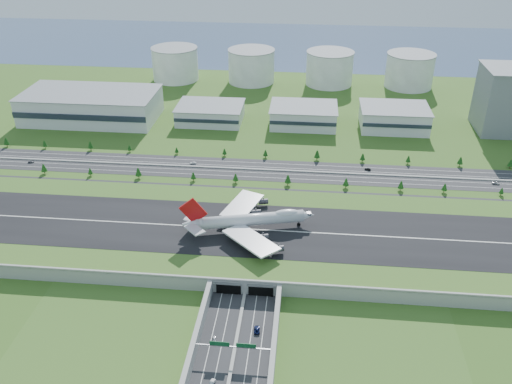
# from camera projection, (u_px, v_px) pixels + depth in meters

# --- Properties ---
(ground) EXTENTS (1200.00, 1200.00, 0.00)m
(ground) POSITION_uv_depth(u_px,v_px,m) (254.00, 241.00, 328.76)
(ground) COLOR #265219
(ground) RESTS_ON ground
(airfield_deck) EXTENTS (520.00, 100.00, 9.20)m
(airfield_deck) POSITION_uv_depth(u_px,v_px,m) (254.00, 235.00, 326.67)
(airfield_deck) COLOR gray
(airfield_deck) RESTS_ON ground
(underpass_road) EXTENTS (38.80, 120.40, 8.00)m
(underpass_road) POSITION_uv_depth(u_px,v_px,m) (232.00, 360.00, 240.76)
(underpass_road) COLOR #28282B
(underpass_road) RESTS_ON ground
(sign_gantry_near) EXTENTS (38.70, 0.70, 9.80)m
(sign_gantry_near) POSITION_uv_depth(u_px,v_px,m) (233.00, 347.00, 242.84)
(sign_gantry_near) COLOR gray
(sign_gantry_near) RESTS_ON ground
(north_expressway) EXTENTS (560.00, 36.00, 0.12)m
(north_expressway) POSITION_uv_depth(u_px,v_px,m) (267.00, 170.00, 411.22)
(north_expressway) COLOR #28282B
(north_expressway) RESTS_ON ground
(tree_row) EXTENTS (503.04, 48.60, 8.30)m
(tree_row) POSITION_uv_depth(u_px,v_px,m) (284.00, 166.00, 407.07)
(tree_row) COLOR #3D2819
(tree_row) RESTS_ON ground
(hangar_west) EXTENTS (120.00, 60.00, 25.00)m
(hangar_west) POSITION_uv_depth(u_px,v_px,m) (91.00, 106.00, 498.01)
(hangar_west) COLOR white
(hangar_west) RESTS_ON ground
(hangar_mid_a) EXTENTS (58.00, 42.00, 15.00)m
(hangar_mid_a) POSITION_uv_depth(u_px,v_px,m) (210.00, 113.00, 495.27)
(hangar_mid_a) COLOR white
(hangar_mid_a) RESTS_ON ground
(hangar_mid_b) EXTENTS (58.00, 42.00, 17.00)m
(hangar_mid_b) POSITION_uv_depth(u_px,v_px,m) (303.00, 116.00, 487.42)
(hangar_mid_b) COLOR white
(hangar_mid_b) RESTS_ON ground
(hangar_mid_c) EXTENTS (58.00, 42.00, 19.00)m
(hangar_mid_c) POSITION_uv_depth(u_px,v_px,m) (394.00, 118.00, 480.01)
(hangar_mid_c) COLOR white
(hangar_mid_c) RESTS_ON ground
(office_tower) EXTENTS (46.00, 46.00, 55.00)m
(office_tower) POSITION_uv_depth(u_px,v_px,m) (507.00, 100.00, 467.33)
(office_tower) COLOR slate
(office_tower) RESTS_ON ground
(fuel_tank_a) EXTENTS (50.00, 50.00, 35.00)m
(fuel_tank_a) POSITION_uv_depth(u_px,v_px,m) (175.00, 64.00, 599.77)
(fuel_tank_a) COLOR silver
(fuel_tank_a) RESTS_ON ground
(fuel_tank_b) EXTENTS (50.00, 50.00, 35.00)m
(fuel_tank_b) POSITION_uv_depth(u_px,v_px,m) (251.00, 66.00, 592.41)
(fuel_tank_b) COLOR silver
(fuel_tank_b) RESTS_ON ground
(fuel_tank_c) EXTENTS (50.00, 50.00, 35.00)m
(fuel_tank_c) POSITION_uv_depth(u_px,v_px,m) (329.00, 68.00, 585.06)
(fuel_tank_c) COLOR silver
(fuel_tank_c) RESTS_ON ground
(fuel_tank_d) EXTENTS (50.00, 50.00, 35.00)m
(fuel_tank_d) POSITION_uv_depth(u_px,v_px,m) (410.00, 71.00, 577.70)
(fuel_tank_d) COLOR silver
(fuel_tank_d) RESTS_ON ground
(bay_water) EXTENTS (1200.00, 260.00, 0.06)m
(bay_water) POSITION_uv_depth(u_px,v_px,m) (290.00, 44.00, 745.53)
(bay_water) COLOR #3D5275
(bay_water) RESTS_ON ground
(boeing_747) EXTENTS (79.09, 73.85, 24.92)m
(boeing_747) POSITION_uv_depth(u_px,v_px,m) (249.00, 220.00, 321.47)
(boeing_747) COLOR silver
(boeing_747) RESTS_ON airfield_deck
(car_0) EXTENTS (2.39, 4.12, 1.32)m
(car_0) POSITION_uv_depth(u_px,v_px,m) (214.00, 339.00, 255.88)
(car_0) COLOR silver
(car_0) RESTS_ON ground
(car_1) EXTENTS (3.10, 5.18, 1.61)m
(car_1) POSITION_uv_depth(u_px,v_px,m) (212.00, 383.00, 232.70)
(car_1) COLOR silver
(car_1) RESTS_ON ground
(car_2) EXTENTS (3.24, 6.18, 1.66)m
(car_2) POSITION_uv_depth(u_px,v_px,m) (257.00, 330.00, 261.05)
(car_2) COLOR #0C143D
(car_2) RESTS_ON ground
(car_4) EXTENTS (4.88, 3.11, 1.55)m
(car_4) POSITION_uv_depth(u_px,v_px,m) (31.00, 162.00, 422.14)
(car_4) COLOR slate
(car_4) RESTS_ON ground
(car_5) EXTENTS (4.94, 3.45, 1.54)m
(car_5) POSITION_uv_depth(u_px,v_px,m) (368.00, 169.00, 410.87)
(car_5) COLOR black
(car_5) RESTS_ON ground
(car_6) EXTENTS (5.68, 3.17, 1.50)m
(car_6) POSITION_uv_depth(u_px,v_px,m) (496.00, 183.00, 391.59)
(car_6) COLOR #BAB9BE
(car_6) RESTS_ON ground
(car_7) EXTENTS (5.33, 2.65, 1.49)m
(car_7) POSITION_uv_depth(u_px,v_px,m) (193.00, 163.00, 420.41)
(car_7) COLOR white
(car_7) RESTS_ON ground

